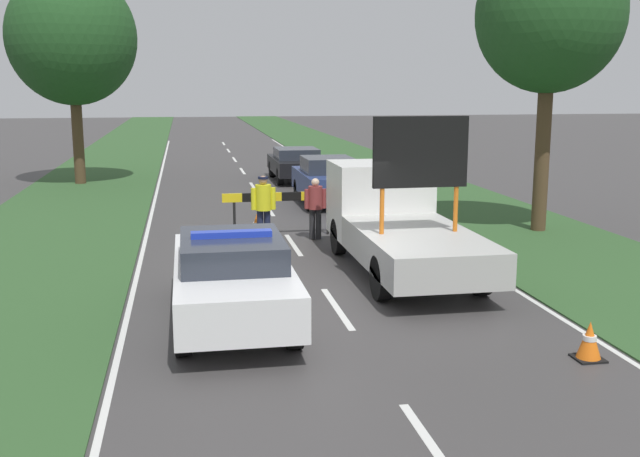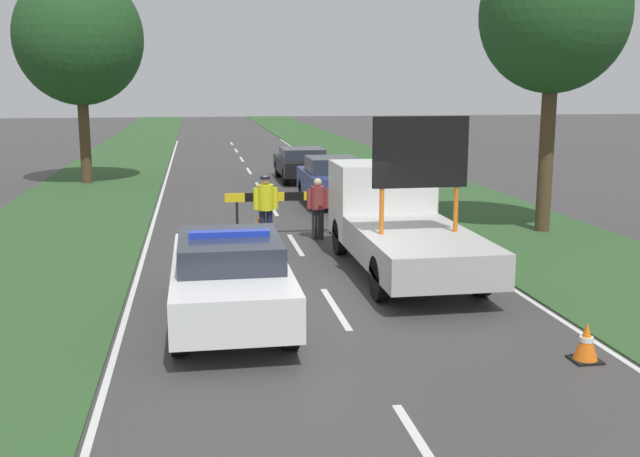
{
  "view_description": "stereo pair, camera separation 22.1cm",
  "coord_description": "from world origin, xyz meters",
  "px_view_note": "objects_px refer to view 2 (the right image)",
  "views": [
    {
      "loc": [
        -2.6,
        -13.06,
        3.96
      ],
      "look_at": [
        0.03,
        1.46,
        1.1
      ],
      "focal_mm": 42.0,
      "sensor_mm": 36.0,
      "label": 1
    },
    {
      "loc": [
        -2.38,
        -13.1,
        3.96
      ],
      "look_at": [
        0.03,
        1.46,
        1.1
      ],
      "focal_mm": 42.0,
      "sensor_mm": 36.0,
      "label": 2
    }
  ],
  "objects_px": {
    "work_truck": "(397,220)",
    "roadside_tree_near_left": "(554,16)",
    "police_officer": "(266,203)",
    "traffic_cone_near_truck": "(393,226)",
    "queued_car_hatch_blue": "(332,180)",
    "traffic_cone_near_police": "(259,225)",
    "road_barrier": "(284,200)",
    "traffic_cone_centre_front": "(586,342)",
    "police_car": "(230,275)",
    "pedestrian_civilian": "(318,204)",
    "roadside_tree_near_right": "(79,38)",
    "queued_car_sedan_black": "(302,163)"
  },
  "relations": [
    {
      "from": "traffic_cone_near_police",
      "to": "queued_car_sedan_black",
      "type": "xyz_separation_m",
      "value": [
        2.74,
        11.43,
        0.41
      ]
    },
    {
      "from": "road_barrier",
      "to": "police_car",
      "type": "bearing_deg",
      "value": -99.37
    },
    {
      "from": "traffic_cone_near_police",
      "to": "queued_car_sedan_black",
      "type": "bearing_deg",
      "value": 76.53
    },
    {
      "from": "traffic_cone_near_truck",
      "to": "queued_car_sedan_black",
      "type": "xyz_separation_m",
      "value": [
        -0.71,
        12.05,
        0.42
      ]
    },
    {
      "from": "pedestrian_civilian",
      "to": "roadside_tree_near_left",
      "type": "bearing_deg",
      "value": -0.74
    },
    {
      "from": "road_barrier",
      "to": "pedestrian_civilian",
      "type": "relative_size",
      "value": 1.96
    },
    {
      "from": "roadside_tree_near_left",
      "to": "queued_car_hatch_blue",
      "type": "bearing_deg",
      "value": 130.4
    },
    {
      "from": "work_truck",
      "to": "queued_car_hatch_blue",
      "type": "xyz_separation_m",
      "value": [
        0.16,
        8.91,
        -0.23
      ]
    },
    {
      "from": "traffic_cone_near_truck",
      "to": "queued_car_hatch_blue",
      "type": "bearing_deg",
      "value": 95.98
    },
    {
      "from": "police_car",
      "to": "traffic_cone_near_truck",
      "type": "height_order",
      "value": "police_car"
    },
    {
      "from": "roadside_tree_near_right",
      "to": "police_car",
      "type": "bearing_deg",
      "value": -75.52
    },
    {
      "from": "police_officer",
      "to": "pedestrian_civilian",
      "type": "relative_size",
      "value": 1.08
    },
    {
      "from": "traffic_cone_near_truck",
      "to": "roadside_tree_near_right",
      "type": "xyz_separation_m",
      "value": [
        -9.41,
        12.49,
        5.4
      ]
    },
    {
      "from": "police_officer",
      "to": "traffic_cone_near_truck",
      "type": "relative_size",
      "value": 2.78
    },
    {
      "from": "queued_car_hatch_blue",
      "to": "roadside_tree_near_right",
      "type": "bearing_deg",
      "value": -37.46
    },
    {
      "from": "work_truck",
      "to": "pedestrian_civilian",
      "type": "relative_size",
      "value": 3.84
    },
    {
      "from": "police_officer",
      "to": "traffic_cone_centre_front",
      "type": "relative_size",
      "value": 2.99
    },
    {
      "from": "traffic_cone_near_truck",
      "to": "queued_car_hatch_blue",
      "type": "relative_size",
      "value": 0.15
    },
    {
      "from": "road_barrier",
      "to": "queued_car_hatch_blue",
      "type": "distance_m",
      "value": 5.51
    },
    {
      "from": "traffic_cone_near_truck",
      "to": "queued_car_hatch_blue",
      "type": "distance_m",
      "value": 5.8
    },
    {
      "from": "road_barrier",
      "to": "police_officer",
      "type": "distance_m",
      "value": 1.08
    },
    {
      "from": "police_car",
      "to": "roadside_tree_near_right",
      "type": "bearing_deg",
      "value": 104.98
    },
    {
      "from": "queued_car_sedan_black",
      "to": "roadside_tree_near_right",
      "type": "bearing_deg",
      "value": -2.92
    },
    {
      "from": "queued_car_hatch_blue",
      "to": "roadside_tree_near_left",
      "type": "height_order",
      "value": "roadside_tree_near_left"
    },
    {
      "from": "road_barrier",
      "to": "traffic_cone_near_truck",
      "type": "relative_size",
      "value": 5.02
    },
    {
      "from": "road_barrier",
      "to": "roadside_tree_near_right",
      "type": "relative_size",
      "value": 0.37
    },
    {
      "from": "queued_car_sedan_black",
      "to": "queued_car_hatch_blue",
      "type": "bearing_deg",
      "value": 91.02
    },
    {
      "from": "traffic_cone_near_police",
      "to": "queued_car_hatch_blue",
      "type": "relative_size",
      "value": 0.15
    },
    {
      "from": "work_truck",
      "to": "road_barrier",
      "type": "height_order",
      "value": "work_truck"
    },
    {
      "from": "traffic_cone_near_police",
      "to": "traffic_cone_centre_front",
      "type": "distance_m",
      "value": 10.47
    },
    {
      "from": "traffic_cone_near_police",
      "to": "work_truck",
      "type": "bearing_deg",
      "value": -54.56
    },
    {
      "from": "traffic_cone_near_police",
      "to": "road_barrier",
      "type": "bearing_deg",
      "value": 6.5
    },
    {
      "from": "police_car",
      "to": "traffic_cone_near_police",
      "type": "distance_m",
      "value": 7.08
    },
    {
      "from": "police_officer",
      "to": "traffic_cone_near_police",
      "type": "bearing_deg",
      "value": -106.02
    },
    {
      "from": "traffic_cone_near_truck",
      "to": "roadside_tree_near_right",
      "type": "distance_m",
      "value": 16.54
    },
    {
      "from": "queued_car_sedan_black",
      "to": "traffic_cone_near_police",
      "type": "bearing_deg",
      "value": 76.53
    },
    {
      "from": "traffic_cone_centre_front",
      "to": "roadside_tree_near_left",
      "type": "bearing_deg",
      "value": 67.84
    },
    {
      "from": "traffic_cone_near_police",
      "to": "queued_car_sedan_black",
      "type": "height_order",
      "value": "queued_car_sedan_black"
    },
    {
      "from": "work_truck",
      "to": "roadside_tree_near_left",
      "type": "height_order",
      "value": "roadside_tree_near_left"
    },
    {
      "from": "roadside_tree_near_left",
      "to": "roadside_tree_near_right",
      "type": "xyz_separation_m",
      "value": [
        -13.61,
        12.39,
        0.02
      ]
    },
    {
      "from": "traffic_cone_near_police",
      "to": "traffic_cone_near_truck",
      "type": "bearing_deg",
      "value": -10.09
    },
    {
      "from": "roadside_tree_near_right",
      "to": "pedestrian_civilian",
      "type": "bearing_deg",
      "value": -59.06
    },
    {
      "from": "road_barrier",
      "to": "traffic_cone_near_police",
      "type": "xyz_separation_m",
      "value": [
        -0.67,
        -0.08,
        -0.66
      ]
    },
    {
      "from": "queued_car_hatch_blue",
      "to": "roadside_tree_near_left",
      "type": "bearing_deg",
      "value": 130.4
    },
    {
      "from": "police_officer",
      "to": "queued_car_hatch_blue",
      "type": "relative_size",
      "value": 0.42
    },
    {
      "from": "police_officer",
      "to": "queued_car_hatch_blue",
      "type": "distance_m",
      "value": 6.58
    },
    {
      "from": "work_truck",
      "to": "police_car",
      "type": "bearing_deg",
      "value": 39.42
    },
    {
      "from": "traffic_cone_near_truck",
      "to": "queued_car_sedan_black",
      "type": "relative_size",
      "value": 0.14
    },
    {
      "from": "work_truck",
      "to": "traffic_cone_centre_front",
      "type": "xyz_separation_m",
      "value": [
        1.22,
        -5.94,
        -0.76
      ]
    },
    {
      "from": "work_truck",
      "to": "queued_car_hatch_blue",
      "type": "relative_size",
      "value": 1.5
    }
  ]
}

